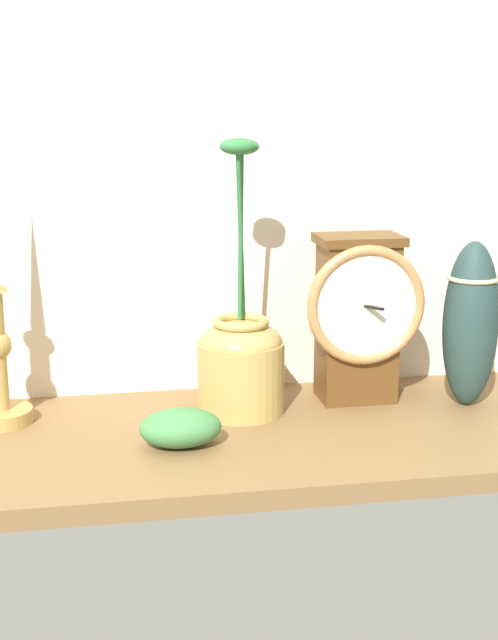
# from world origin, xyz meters

# --- Properties ---
(ground_plane) EXTENTS (1.00, 0.36, 0.02)m
(ground_plane) POSITION_xyz_m (0.00, 0.00, -0.01)
(ground_plane) COLOR brown
(back_wall) EXTENTS (1.20, 0.02, 0.65)m
(back_wall) POSITION_xyz_m (0.00, 0.18, 0.33)
(back_wall) COLOR beige
(back_wall) RESTS_ON ground_plane
(mantel_clock) EXTENTS (0.16, 0.10, 0.23)m
(mantel_clock) POSITION_xyz_m (0.21, 0.09, 0.12)
(mantel_clock) COLOR #573618
(mantel_clock) RESTS_ON ground_plane
(brass_vase_jar) EXTENTS (0.11, 0.11, 0.35)m
(brass_vase_jar) POSITION_xyz_m (0.04, 0.07, 0.07)
(brass_vase_jar) COLOR tan
(brass_vase_jar) RESTS_ON ground_plane
(tall_ceramic_vase) EXTENTS (0.07, 0.07, 0.22)m
(tall_ceramic_vase) POSITION_xyz_m (0.35, 0.04, 0.11)
(tall_ceramic_vase) COLOR #243C3A
(tall_ceramic_vase) RESTS_ON ground_plane
(ivy_sprig) EXTENTS (0.10, 0.07, 0.05)m
(ivy_sprig) POSITION_xyz_m (-0.05, -0.04, 0.02)
(ivy_sprig) COLOR #3F7C43
(ivy_sprig) RESTS_ON ground_plane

